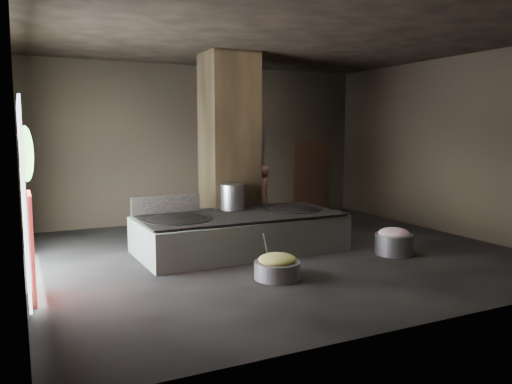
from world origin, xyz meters
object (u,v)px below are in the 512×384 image
stock_pot (232,197)px  meat_basin (394,244)px  wok_left (177,223)px  hearth_platform (240,233)px  cook (262,197)px  veg_basin (277,270)px  wok_right (292,213)px

stock_pot → meat_basin: (2.81, -2.27, -0.91)m
wok_left → stock_pot: 1.66m
hearth_platform → wok_left: bearing=179.9°
hearth_platform → stock_pot: (0.05, 0.55, 0.74)m
cook → veg_basin: (-1.75, -4.16, -0.71)m
cook → veg_basin: cook is taller
cook → meat_basin: size_ratio=2.15×
veg_basin → meat_basin: bearing=8.8°
hearth_platform → veg_basin: hearth_platform is taller
hearth_platform → veg_basin: bearing=-98.4°
wok_left → hearth_platform: bearing=2.0°
meat_basin → hearth_platform: bearing=148.9°
hearth_platform → stock_pot: size_ratio=7.67×
hearth_platform → wok_left: (-1.45, -0.05, 0.36)m
wok_right → stock_pot: size_ratio=2.25×
stock_pot → veg_basin: bearing=-96.1°
hearth_platform → veg_basin: size_ratio=5.33×
wok_left → wok_right: wok_left is taller
veg_basin → meat_basin: meat_basin is taller
hearth_platform → meat_basin: hearth_platform is taller
wok_right → cook: 1.92m
hearth_platform → wok_left: wok_left is taller
wok_left → veg_basin: bearing=-60.7°
wok_left → stock_pot: size_ratio=2.42×
hearth_platform → wok_left: 1.50m
wok_right → meat_basin: 2.38m
wok_right → wok_left: bearing=-178.0°
stock_pot → cook: size_ratio=0.34×
stock_pot → meat_basin: size_ratio=0.73×
wok_left → meat_basin: size_ratio=1.76×
stock_pot → hearth_platform: bearing=-95.2°
meat_basin → wok_left: bearing=158.8°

